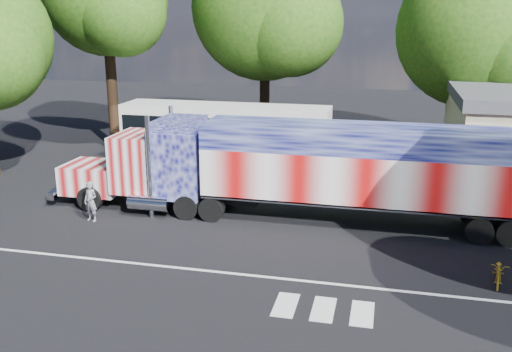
% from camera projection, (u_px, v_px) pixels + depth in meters
% --- Properties ---
extents(ground, '(100.00, 100.00, 0.00)m').
position_uv_depth(ground, '(239.00, 241.00, 23.18)').
color(ground, black).
extents(lane_markings, '(30.00, 2.67, 0.01)m').
position_uv_depth(lane_markings, '(259.00, 287.00, 19.28)').
color(lane_markings, silver).
rests_on(lane_markings, ground).
extents(semi_truck, '(21.83, 3.45, 4.65)m').
position_uv_depth(semi_truck, '(305.00, 168.00, 24.97)').
color(semi_truck, black).
rests_on(semi_truck, ground).
extents(coach_bus, '(12.52, 2.91, 3.64)m').
position_uv_depth(coach_bus, '(225.00, 134.00, 34.33)').
color(coach_bus, silver).
rests_on(coach_bus, ground).
extents(woman, '(0.74, 0.57, 1.81)m').
position_uv_depth(woman, '(91.00, 201.00, 25.16)').
color(woman, slate).
rests_on(woman, ground).
extents(bicycle, '(0.84, 1.73, 0.87)m').
position_uv_depth(bicycle, '(499.00, 272.00, 19.38)').
color(bicycle, gold).
rests_on(bicycle, ground).
extents(tree_ne_a, '(9.83, 9.36, 12.56)m').
position_uv_depth(tree_ne_a, '(477.00, 31.00, 34.56)').
color(tree_ne_a, black).
rests_on(tree_ne_a, ground).
extents(tree_n_mid, '(10.57, 10.06, 14.36)m').
position_uv_depth(tree_n_mid, '(267.00, 8.00, 38.88)').
color(tree_n_mid, black).
rests_on(tree_n_mid, ground).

